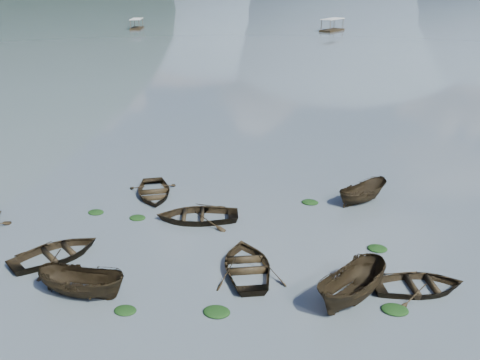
# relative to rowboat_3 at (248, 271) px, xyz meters

# --- Properties ---
(ground_plane) EXTENTS (2400.00, 2400.00, 0.00)m
(ground_plane) POSITION_rel_rowboat_3_xyz_m (-2.08, -5.57, 0.00)
(ground_plane) COLOR #48535A
(rowboat_1) EXTENTS (5.20, 5.53, 0.93)m
(rowboat_1) POSITION_rel_rowboat_3_xyz_m (-9.60, -1.32, 0.00)
(rowboat_1) COLOR black
(rowboat_1) RESTS_ON ground
(rowboat_2) EXTENTS (4.18, 1.58, 1.61)m
(rowboat_2) POSITION_rel_rowboat_3_xyz_m (-6.56, -3.90, 0.00)
(rowboat_2) COLOR black
(rowboat_2) RESTS_ON ground
(rowboat_3) EXTENTS (4.83, 5.58, 0.97)m
(rowboat_3) POSITION_rel_rowboat_3_xyz_m (0.00, 0.00, 0.00)
(rowboat_3) COLOR black
(rowboat_3) RESTS_ON ground
(rowboat_4) EXTENTS (4.98, 4.25, 0.87)m
(rowboat_4) POSITION_rel_rowboat_3_xyz_m (7.90, 0.39, 0.00)
(rowboat_4) COLOR black
(rowboat_4) RESTS_ON ground
(rowboat_5) EXTENTS (3.66, 4.91, 1.79)m
(rowboat_5) POSITION_rel_rowboat_3_xyz_m (5.01, -1.29, 0.00)
(rowboat_5) COLOR black
(rowboat_5) RESTS_ON ground
(rowboat_6) EXTENTS (4.74, 5.33, 0.91)m
(rowboat_6) POSITION_rel_rowboat_3_xyz_m (-8.01, 7.25, 0.00)
(rowboat_6) COLOR black
(rowboat_6) RESTS_ON ground
(rowboat_7) EXTENTS (5.48, 4.60, 0.97)m
(rowboat_7) POSITION_rel_rowboat_3_xyz_m (-4.17, 4.65, 0.00)
(rowboat_7) COLOR black
(rowboat_7) RESTS_ON ground
(rowboat_8) EXTENTS (3.54, 3.85, 1.47)m
(rowboat_8) POSITION_rel_rowboat_3_xyz_m (4.91, 9.70, 0.00)
(rowboat_8) COLOR black
(rowboat_8) RESTS_ON ground
(weed_clump_1) EXTENTS (0.98, 0.78, 0.22)m
(weed_clump_1) POSITION_rel_rowboat_3_xyz_m (-4.23, -4.50, 0.00)
(weed_clump_1) COLOR black
(weed_clump_1) RESTS_ON ground
(weed_clump_2) EXTENTS (1.17, 0.94, 0.25)m
(weed_clump_2) POSITION_rel_rowboat_3_xyz_m (-0.43, -3.63, 0.00)
(weed_clump_2) COLOR black
(weed_clump_2) RESTS_ON ground
(weed_clump_3) EXTENTS (1.03, 0.87, 0.23)m
(weed_clump_3) POSITION_rel_rowboat_3_xyz_m (6.00, 3.74, 0.00)
(weed_clump_3) COLOR black
(weed_clump_3) RESTS_ON ground
(weed_clump_4) EXTENTS (1.16, 0.92, 0.24)m
(weed_clump_4) POSITION_rel_rowboat_3_xyz_m (6.86, -1.52, 0.00)
(weed_clump_4) COLOR black
(weed_clump_4) RESTS_ON ground
(weed_clump_5) EXTENTS (0.96, 0.78, 0.20)m
(weed_clump_5) POSITION_rel_rowboat_3_xyz_m (-10.30, 3.96, 0.00)
(weed_clump_5) COLOR black
(weed_clump_5) RESTS_ON ground
(weed_clump_6) EXTENTS (0.96, 0.80, 0.20)m
(weed_clump_6) POSITION_rel_rowboat_3_xyz_m (-7.59, 3.91, 0.00)
(weed_clump_6) COLOR black
(weed_clump_6) RESTS_ON ground
(weed_clump_7) EXTENTS (1.04, 0.83, 0.23)m
(weed_clump_7) POSITION_rel_rowboat_3_xyz_m (1.82, 8.65, 0.00)
(weed_clump_7) COLOR black
(weed_clump_7) RESTS_ON ground
(pontoon_left) EXTENTS (3.81, 6.20, 2.21)m
(pontoon_left) POSITION_rel_rowboat_3_xyz_m (-50.17, 95.13, 0.00)
(pontoon_left) COLOR black
(pontoon_left) RESTS_ON ground
(pontoon_centre) EXTENTS (5.20, 7.29, 2.58)m
(pontoon_centre) POSITION_rel_rowboat_3_xyz_m (-6.34, 102.55, 0.00)
(pontoon_centre) COLOR black
(pontoon_centre) RESTS_ON ground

